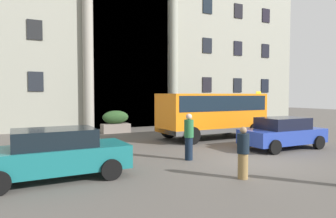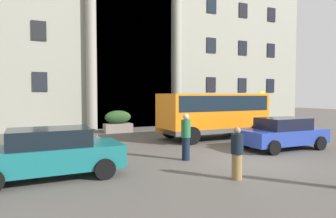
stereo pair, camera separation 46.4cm
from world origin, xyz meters
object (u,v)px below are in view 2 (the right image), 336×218
Objects in this scene: orange_minibus at (213,112)px; pedestrian_woman_dark_dress at (237,153)px; parked_compact_extra at (283,133)px; scooter_by_planter at (81,147)px; bus_stop_sign at (262,106)px; hedge_planter_far_west at (214,118)px; parked_hatchback_near at (50,153)px; hedge_planter_west at (118,122)px; pedestrian_woman_with_bag at (186,137)px.

pedestrian_woman_dark_dress is at bearing -119.62° from orange_minibus.
parked_compact_extra reaches higher than scooter_by_planter.
scooter_by_planter is (-12.77, -3.97, -1.23)m from bus_stop_sign.
bus_stop_sign is 1.76× the size of pedestrian_woman_dark_dress.
parked_hatchback_near is (-12.42, -9.57, 0.03)m from hedge_planter_far_west.
orange_minibus is 10.05m from parked_hatchback_near.
pedestrian_woman_dark_dress is (-3.96, -7.09, -0.77)m from orange_minibus.
bus_stop_sign is at bearing -19.95° from hedge_planter_west.
bus_stop_sign reaches higher than scooter_by_planter.
bus_stop_sign reaches higher than parked_hatchback_near.
hedge_planter_west is 1.02× the size of pedestrian_woman_with_bag.
hedge_planter_far_west reaches higher than parked_compact_extra.
scooter_by_planter is at bearing -163.71° from orange_minibus.
orange_minibus is 6.16m from hedge_planter_far_west.
scooter_by_planter is at bearing -146.72° from hedge_planter_far_west.
bus_stop_sign is at bearing 55.81° from parked_compact_extra.
parked_hatchback_near is at bearing -176.35° from parked_compact_extra.
pedestrian_woman_with_bag is at bearing -129.44° from hedge_planter_far_west.
scooter_by_planter is 6.05m from pedestrian_woman_dark_dress.
pedestrian_woman_with_bag is at bearing 3.72° from parked_hatchback_near.
pedestrian_woman_dark_dress is 0.87× the size of pedestrian_woman_with_bag.
hedge_planter_far_west is at bearing -79.54° from pedestrian_woman_with_bag.
parked_hatchback_near is at bearing -142.37° from hedge_planter_far_west.
parked_hatchback_near reaches higher than scooter_by_planter.
parked_compact_extra is at bearing -100.91° from pedestrian_woman_dark_dress.
pedestrian_woman_dark_dress is at bearing -121.63° from hedge_planter_far_west.
scooter_by_planter is 1.07× the size of pedestrian_woman_with_bag.
hedge_planter_far_west is (-1.63, 3.34, -0.96)m from bus_stop_sign.
orange_minibus reaches higher than parked_compact_extra.
pedestrian_woman_dark_dress reaches higher than scooter_by_planter.
pedestrian_woman_with_bag reaches higher than parked_compact_extra.
orange_minibus reaches higher than pedestrian_woman_with_bag.
pedestrian_woman_with_bag reaches higher than pedestrian_woman_dark_dress.
hedge_planter_west is 10.49m from parked_compact_extra.
pedestrian_woman_with_bag reaches higher than scooter_by_planter.
hedge_planter_far_west is (3.50, 5.01, -0.81)m from orange_minibus.
parked_compact_extra is (5.16, -9.13, 0.03)m from hedge_planter_west.
parked_hatchback_near is (-4.81, -9.59, 0.06)m from hedge_planter_west.
hedge_planter_west is 0.43× the size of parked_hatchback_near.
hedge_planter_west is 0.45× the size of parked_compact_extra.
scooter_by_planter is 4.06m from pedestrian_woman_with_bag.
scooter_by_planter is at bearing 22.09° from pedestrian_woman_with_bag.
orange_minibus is 3.42× the size of pedestrian_woman_with_bag.
pedestrian_woman_dark_dress is (-7.45, -12.10, 0.05)m from hedge_planter_far_west.
bus_stop_sign reaches higher than hedge_planter_west.
scooter_by_planter is at bearing 169.28° from parked_compact_extra.
parked_hatchback_near is 4.87m from pedestrian_woman_with_bag.
pedestrian_woman_with_bag reaches higher than hedge_planter_far_west.
scooter_by_planter is at bearing -162.72° from bus_stop_sign.
hedge_planter_west is 0.89× the size of hedge_planter_far_west.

